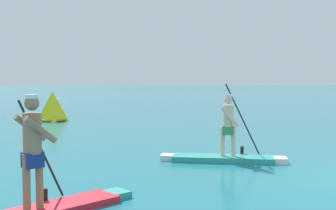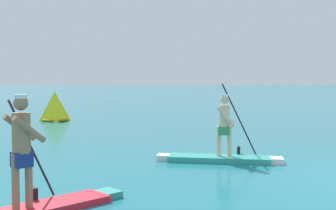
# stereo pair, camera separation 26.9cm
# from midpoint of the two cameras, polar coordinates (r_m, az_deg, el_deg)

# --- Properties ---
(paddleboarder_near_left) EXTENTS (2.98, 1.77, 1.79)m
(paddleboarder_near_left) POSITION_cam_midpoint_polar(r_m,az_deg,el_deg) (6.61, -17.16, -10.60)
(paddleboarder_near_left) COLOR red
(paddleboarder_near_left) RESTS_ON ground
(paddleboarder_mid_center) EXTENTS (2.93, 1.74, 1.90)m
(paddleboarder_mid_center) POSITION_cam_midpoint_polar(r_m,az_deg,el_deg) (10.52, 7.83, -5.89)
(paddleboarder_mid_center) COLOR teal
(paddleboarder_mid_center) RESTS_ON ground
(race_marker_buoy) EXTENTS (1.34, 1.34, 1.46)m
(race_marker_buoy) POSITION_cam_midpoint_polar(r_m,az_deg,el_deg) (21.84, -14.54, -0.35)
(race_marker_buoy) COLOR yellow
(race_marker_buoy) RESTS_ON ground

